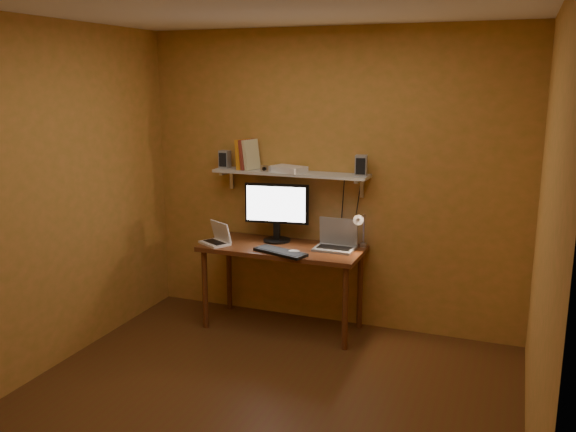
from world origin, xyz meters
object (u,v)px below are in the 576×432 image
at_px(mouse, 294,252).
at_px(speaker_left, 225,159).
at_px(desk_lamp, 361,226).
at_px(shelf_camera, 265,169).
at_px(desk, 282,256).
at_px(keyboard, 280,252).
at_px(router, 288,169).
at_px(netbook, 217,238).
at_px(wall_shelf, 290,174).
at_px(laptop, 336,241).
at_px(speaker_right, 361,165).
at_px(monitor, 277,209).

relative_size(mouse, speaker_left, 0.66).
relative_size(desk_lamp, shelf_camera, 3.91).
distance_m(desk, mouse, 0.29).
height_order(keyboard, router, router).
bearing_deg(netbook, wall_shelf, 59.36).
xyz_separation_m(laptop, router, (-0.47, 0.09, 0.58)).
xyz_separation_m(wall_shelf, laptop, (0.46, -0.10, -0.54)).
bearing_deg(wall_shelf, mouse, -65.25).
xyz_separation_m(wall_shelf, netbook, (-0.56, -0.32, -0.55)).
bearing_deg(mouse, laptop, 33.70).
distance_m(desk_lamp, speaker_right, 0.51).
bearing_deg(laptop, monitor, 176.42).
relative_size(desk, shelf_camera, 14.58).
xyz_separation_m(wall_shelf, monitor, (-0.11, -0.05, -0.32)).
bearing_deg(shelf_camera, keyboard, -50.72).
relative_size(wall_shelf, monitor, 2.44).
xyz_separation_m(mouse, speaker_left, (-0.82, 0.40, 0.69)).
xyz_separation_m(netbook, shelf_camera, (0.36, 0.24, 0.60)).
bearing_deg(desk, shelf_camera, 150.33).
xyz_separation_m(monitor, router, (0.09, 0.04, 0.36)).
bearing_deg(router, laptop, -10.45).
xyz_separation_m(speaker_left, speaker_right, (1.27, -0.01, 0.01)).
relative_size(laptop, router, 1.14).
xyz_separation_m(netbook, router, (0.55, 0.31, 0.60)).
bearing_deg(mouse, speaker_left, 141.20).
distance_m(wall_shelf, speaker_right, 0.64).
bearing_deg(wall_shelf, keyboard, -80.66).
height_order(desk, mouse, mouse).
height_order(mouse, shelf_camera, shelf_camera).
bearing_deg(shelf_camera, laptop, -1.60).
relative_size(wall_shelf, shelf_camera, 14.58).
bearing_deg(wall_shelf, desk, -90.00).
bearing_deg(speaker_left, router, -2.61).
bearing_deg(netbook, mouse, 24.41).
height_order(desk_lamp, speaker_right, speaker_right).
bearing_deg(monitor, laptop, -12.54).
bearing_deg(mouse, shelf_camera, 128.09).
bearing_deg(speaker_right, wall_shelf, 172.03).
xyz_separation_m(desk_lamp, shelf_camera, (-0.86, -0.01, 0.44)).
height_order(laptop, desk_lamp, desk_lamp).
relative_size(keyboard, mouse, 4.51).
xyz_separation_m(desk, laptop, (0.46, 0.10, 0.15)).
relative_size(monitor, mouse, 5.47).
bearing_deg(desk_lamp, speaker_left, 176.54).
relative_size(shelf_camera, router, 0.32).
bearing_deg(laptop, router, 170.47).
bearing_deg(shelf_camera, netbook, -146.11).
xyz_separation_m(keyboard, speaker_left, (-0.71, 0.42, 0.69)).
height_order(desk, laptop, laptop).
distance_m(desk, netbook, 0.59).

